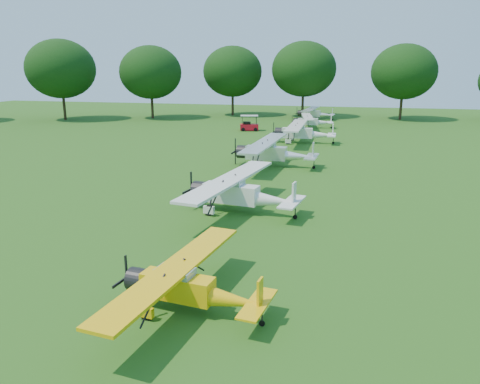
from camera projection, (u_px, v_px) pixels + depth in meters
The scene contains 9 objects.
ground at pixel (235, 211), 28.79m from camera, with size 160.00×160.00×0.00m, color #1D4C13.
tree_belt at pixel (298, 77), 26.04m from camera, with size 137.36×130.27×14.52m.
aircraft_2 at pixel (188, 285), 16.77m from camera, with size 5.74×9.12×1.79m.
aircraft_3 at pixel (239, 191), 28.26m from camera, with size 7.24×11.47×2.25m.
aircraft_4 at pixel (272, 151), 41.33m from camera, with size 7.53×11.98×2.36m.
aircraft_5 at pixel (302, 131), 54.07m from camera, with size 7.31×11.60×2.29m.
aircraft_6 at pixel (311, 120), 67.22m from camera, with size 6.00×9.51×1.87m.
aircraft_7 at pixel (314, 113), 77.82m from camera, with size 6.37×10.15×1.99m.
golf_cart at pixel (249, 126), 64.57m from camera, with size 2.74×2.03×2.11m.
Camera 1 is at (6.74, -26.65, 8.63)m, focal length 35.00 mm.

